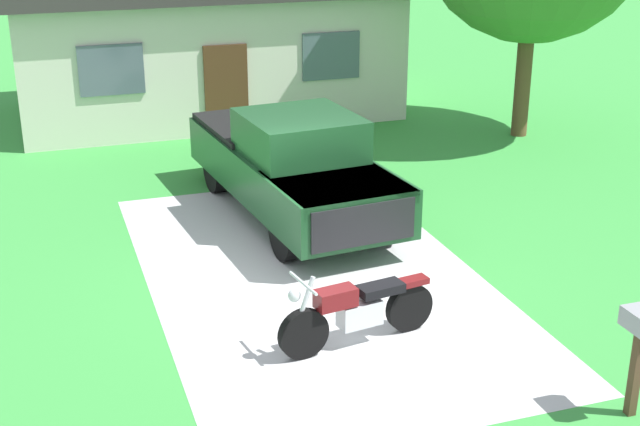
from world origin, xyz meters
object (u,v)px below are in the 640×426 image
object	(u,v)px
pickup_truck	(290,162)
mailbox	(640,336)
motorcycle	(357,310)
neighbor_house	(203,40)

from	to	relation	value
pickup_truck	mailbox	world-z (taller)	pickup_truck
motorcycle	neighbor_house	size ratio (longest dim) A/B	0.23
mailbox	pickup_truck	bearing A→B (deg)	103.67
pickup_truck	neighbor_house	distance (m)	7.86
mailbox	neighbor_house	distance (m)	15.17
motorcycle	mailbox	xyz separation A→B (m)	(2.32, -2.46, 0.51)
neighbor_house	pickup_truck	bearing A→B (deg)	-90.59
pickup_truck	mailbox	size ratio (longest dim) A/B	4.59
pickup_truck	neighbor_house	xyz separation A→B (m)	(0.08, 7.81, 0.84)
pickup_truck	motorcycle	bearing A→B (deg)	-96.69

